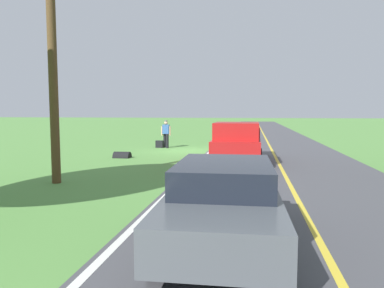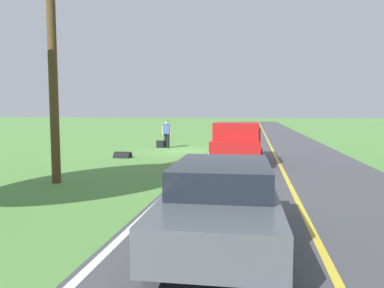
{
  "view_description": "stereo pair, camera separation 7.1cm",
  "coord_description": "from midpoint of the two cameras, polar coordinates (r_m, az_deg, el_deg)",
  "views": [
    {
      "loc": [
        -3.55,
        20.61,
        2.31
      ],
      "look_at": [
        -1.45,
        7.68,
        1.12
      ],
      "focal_mm": 34.02,
      "sensor_mm": 36.0,
      "label": 1
    },
    {
      "loc": [
        -3.62,
        20.6,
        2.31
      ],
      "look_at": [
        -1.45,
        7.68,
        1.12
      ],
      "focal_mm": 34.02,
      "sensor_mm": 36.0,
      "label": 2
    }
  ],
  "objects": [
    {
      "name": "lane_centre_line",
      "position": [
        20.77,
        12.49,
        -1.29
      ],
      "size": [
        0.14,
        117.6,
        0.0
      ],
      "primitive_type": "cube",
      "color": "gold",
      "rests_on": "ground"
    },
    {
      "name": "sedan_ahead_same_lane",
      "position": [
        6.41,
        4.67,
        -8.86
      ],
      "size": [
        2.01,
        4.44,
        1.41
      ],
      "color": "#4C5156",
      "rests_on": "ground"
    },
    {
      "name": "drainage_culvert",
      "position": [
        18.34,
        -10.99,
        -2.12
      ],
      "size": [
        0.8,
        0.6,
        0.6
      ],
      "primitive_type": "cylinder",
      "rotation": [
        0.0,
        1.57,
        0.0
      ],
      "color": "black",
      "rests_on": "ground"
    },
    {
      "name": "pickup_truck_passing",
      "position": [
        16.4,
        7.0,
        0.47
      ],
      "size": [
        2.13,
        5.41,
        1.82
      ],
      "color": "#B21919",
      "rests_on": "ground"
    },
    {
      "name": "ground_plane",
      "position": [
        21.04,
        -0.63,
        -1.09
      ],
      "size": [
        200.0,
        200.0,
        0.0
      ],
      "primitive_type": "plane",
      "color": "#568E42"
    },
    {
      "name": "road_surface",
      "position": [
        20.77,
        12.49,
        -1.29
      ],
      "size": [
        7.37,
        120.0,
        0.0
      ],
      "primitive_type": "cube",
      "color": "#47474C",
      "rests_on": "ground"
    },
    {
      "name": "hitchhiker_walking",
      "position": [
        22.84,
        -4.17,
        1.86
      ],
      "size": [
        0.62,
        0.51,
        1.75
      ],
      "color": "black",
      "rests_on": "ground"
    },
    {
      "name": "suitcase_carried",
      "position": [
        22.93,
        -5.23,
        -0.02
      ],
      "size": [
        0.46,
        0.21,
        0.46
      ],
      "primitive_type": "cube",
      "rotation": [
        0.0,
        0.0,
        1.56
      ],
      "color": "black",
      "rests_on": "ground"
    },
    {
      "name": "lane_edge_line",
      "position": [
        20.86,
        2.82,
        -1.14
      ],
      "size": [
        0.16,
        117.6,
        0.0
      ],
      "primitive_type": "cube",
      "color": "silver",
      "rests_on": "ground"
    },
    {
      "name": "utility_pole_roadside",
      "position": [
        12.43,
        -21.17,
        11.61
      ],
      "size": [
        0.28,
        0.28,
        7.54
      ],
      "primitive_type": "cylinder",
      "color": "brown",
      "rests_on": "ground"
    }
  ]
}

